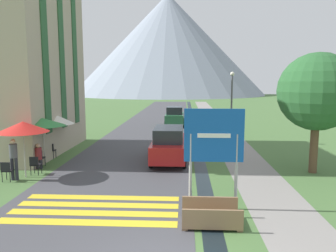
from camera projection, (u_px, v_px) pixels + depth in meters
ground_plane at (180, 132)px, 27.08m from camera, size 160.00×160.00×0.00m
road at (159, 118)px, 37.10m from camera, size 6.40×60.00×0.01m
footpath at (213, 118)px, 36.79m from camera, size 2.20×60.00×0.01m
drainage_channel at (192, 118)px, 36.92m from camera, size 0.60×60.00×0.00m
crosswalk_marking at (96, 209)px, 10.76m from camera, size 5.44×2.54×0.01m
mountain_distant at (168, 45)px, 100.86m from camera, size 58.93×58.93×30.39m
hotel_building at (14, 43)px, 18.78m from camera, size 5.95×8.76×11.84m
road_sign at (214, 144)px, 10.47m from camera, size 1.91×0.11×3.31m
footbridge at (211, 217)px, 9.59m from camera, size 1.70×1.10×0.65m
parked_car_near at (169, 144)px, 17.04m from camera, size 1.80×4.52×1.82m
parked_car_far at (175, 116)px, 30.57m from camera, size 1.79×3.83×1.82m
cafe_chair_far_right at (51, 149)px, 17.65m from camera, size 0.40×0.40×0.85m
cafe_chair_middle at (39, 157)px, 15.91m from camera, size 0.40×0.40×0.85m
cafe_chair_nearest at (7, 170)px, 13.62m from camera, size 0.40×0.40×0.85m
cafe_chair_near_left at (35, 164)px, 14.61m from camera, size 0.40×0.40×0.85m
cafe_umbrella_front_red at (23, 127)px, 14.04m from camera, size 2.17×2.17×2.46m
cafe_umbrella_middle_green at (43, 122)px, 16.15m from camera, size 2.17×2.17×2.37m
cafe_umbrella_rear_white at (55, 119)px, 18.24m from camera, size 2.05×2.05×2.33m
person_standing_terrace at (14, 156)px, 13.76m from camera, size 0.32×0.32×1.77m
person_seated_far at (38, 155)px, 15.60m from camera, size 0.32×0.32×1.24m
streetlamp at (232, 101)px, 21.76m from camera, size 0.28×0.28×4.78m
tree_by_path at (317, 92)px, 14.57m from camera, size 3.48×3.48×5.45m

